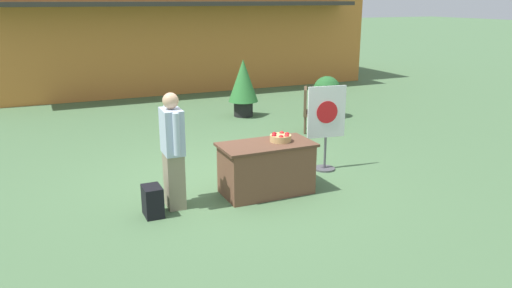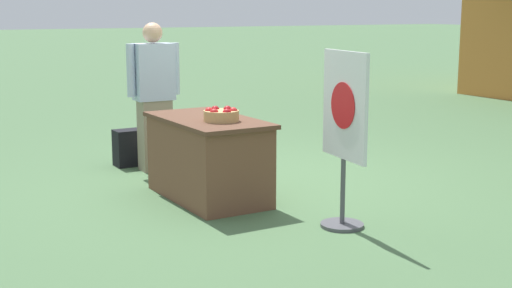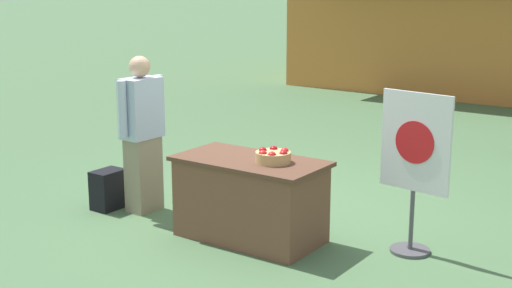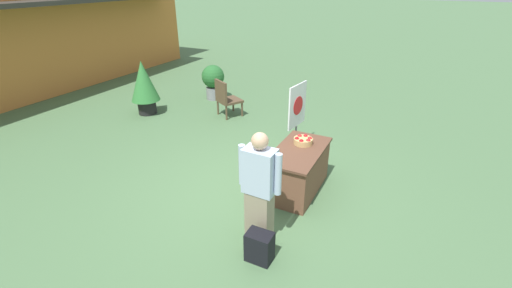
{
  "view_description": "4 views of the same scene",
  "coord_description": "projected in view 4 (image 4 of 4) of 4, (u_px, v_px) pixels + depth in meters",
  "views": [
    {
      "loc": [
        -2.7,
        -7.15,
        2.84
      ],
      "look_at": [
        0.22,
        -0.63,
        0.76
      ],
      "focal_mm": 35.0,
      "sensor_mm": 36.0,
      "label": 1
    },
    {
      "loc": [
        6.28,
        -3.68,
        1.78
      ],
      "look_at": [
        0.48,
        -0.29,
        0.51
      ],
      "focal_mm": 50.0,
      "sensor_mm": 36.0,
      "label": 2
    },
    {
      "loc": [
        4.05,
        -5.92,
        2.42
      ],
      "look_at": [
        -0.04,
        -0.09,
        0.74
      ],
      "focal_mm": 50.0,
      "sensor_mm": 36.0,
      "label": 3
    },
    {
      "loc": [
        -4.45,
        -2.33,
        3.34
      ],
      "look_at": [
        0.3,
        0.03,
        0.73
      ],
      "focal_mm": 24.0,
      "sensor_mm": 36.0,
      "label": 4
    }
  ],
  "objects": [
    {
      "name": "ground_plane",
      "position": [
        250.0,
        189.0,
        5.98
      ],
      "size": [
        120.0,
        120.0,
        0.0
      ],
      "primitive_type": "plane",
      "color": "#4C7047"
    },
    {
      "name": "display_table",
      "position": [
        298.0,
        170.0,
        5.79
      ],
      "size": [
        1.4,
        0.74,
        0.78
      ],
      "color": "brown",
      "rests_on": "ground_plane"
    },
    {
      "name": "apple_basket",
      "position": [
        303.0,
        141.0,
        5.8
      ],
      "size": [
        0.32,
        0.32,
        0.13
      ],
      "color": "tan",
      "rests_on": "display_table"
    },
    {
      "name": "person_visitor",
      "position": [
        260.0,
        189.0,
        4.48
      ],
      "size": [
        0.27,
        0.61,
        1.64
      ],
      "rotation": [
        0.0,
        0.0,
        -0.03
      ],
      "color": "gray",
      "rests_on": "ground_plane"
    },
    {
      "name": "backpack",
      "position": [
        260.0,
        247.0,
        4.4
      ],
      "size": [
        0.24,
        0.34,
        0.42
      ],
      "color": "black",
      "rests_on": "ground_plane"
    },
    {
      "name": "poster_board",
      "position": [
        297.0,
        115.0,
        6.93
      ],
      "size": [
        0.67,
        0.36,
        1.46
      ],
      "rotation": [
        0.0,
        0.0,
        -1.71
      ],
      "color": "#4C4C51",
      "rests_on": "ground_plane"
    },
    {
      "name": "patio_chair",
      "position": [
        226.0,
        97.0,
        8.87
      ],
      "size": [
        0.75,
        0.75,
        0.97
      ],
      "rotation": [
        0.0,
        0.0,
        5.76
      ],
      "color": "brown",
      "rests_on": "ground_plane"
    },
    {
      "name": "potted_plant_far_left",
      "position": [
        213.0,
        80.0,
        10.12
      ],
      "size": [
        0.67,
        0.67,
        1.02
      ],
      "color": "gray",
      "rests_on": "ground_plane"
    },
    {
      "name": "potted_plant_near_right",
      "position": [
        144.0,
        84.0,
        8.92
      ],
      "size": [
        0.74,
        0.74,
        1.42
      ],
      "color": "black",
      "rests_on": "ground_plane"
    }
  ]
}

